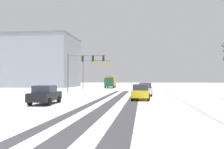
{
  "coord_description": "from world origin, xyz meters",
  "views": [
    {
      "loc": [
        3.99,
        -5.55,
        2.13
      ],
      "look_at": [
        0.0,
        25.06,
        2.8
      ],
      "focal_mm": 36.95,
      "sensor_mm": 36.0,
      "label": 1
    }
  ],
  "objects_px": {
    "traffic_signal_far_left": "(94,67)",
    "car_dark_green_lead": "(146,88)",
    "traffic_signal_near_left": "(83,63)",
    "car_black_fourth": "(45,95)",
    "car_yellow_cab_third": "(141,92)",
    "car_white_second": "(145,90)",
    "office_building_far_left_block": "(34,62)",
    "box_truck_delivery": "(110,81)"
  },
  "relations": [
    {
      "from": "traffic_signal_far_left",
      "to": "traffic_signal_near_left",
      "type": "xyz_separation_m",
      "value": [
        0.23,
        -10.24,
        0.02
      ]
    },
    {
      "from": "car_white_second",
      "to": "car_yellow_cab_third",
      "type": "xyz_separation_m",
      "value": [
        -0.46,
        -6.1,
        0.0
      ]
    },
    {
      "from": "office_building_far_left_block",
      "to": "box_truck_delivery",
      "type": "bearing_deg",
      "value": -12.62
    },
    {
      "from": "car_dark_green_lead",
      "to": "box_truck_delivery",
      "type": "bearing_deg",
      "value": 110.73
    },
    {
      "from": "car_white_second",
      "to": "box_truck_delivery",
      "type": "height_order",
      "value": "box_truck_delivery"
    },
    {
      "from": "car_yellow_cab_third",
      "to": "office_building_far_left_block",
      "type": "distance_m",
      "value": 49.95
    },
    {
      "from": "car_dark_green_lead",
      "to": "car_black_fourth",
      "type": "height_order",
      "value": "same"
    },
    {
      "from": "traffic_signal_far_left",
      "to": "car_black_fourth",
      "type": "bearing_deg",
      "value": -86.67
    },
    {
      "from": "traffic_signal_far_left",
      "to": "traffic_signal_near_left",
      "type": "relative_size",
      "value": 1.0
    },
    {
      "from": "office_building_far_left_block",
      "to": "traffic_signal_far_left",
      "type": "bearing_deg",
      "value": -36.32
    },
    {
      "from": "car_black_fourth",
      "to": "office_building_far_left_block",
      "type": "distance_m",
      "value": 49.93
    },
    {
      "from": "traffic_signal_far_left",
      "to": "car_white_second",
      "type": "relative_size",
      "value": 1.58
    },
    {
      "from": "traffic_signal_near_left",
      "to": "car_white_second",
      "type": "distance_m",
      "value": 12.8
    },
    {
      "from": "car_white_second",
      "to": "car_black_fourth",
      "type": "xyz_separation_m",
      "value": [
        -8.67,
        -11.42,
        0.0
      ]
    },
    {
      "from": "car_black_fourth",
      "to": "box_truck_delivery",
      "type": "distance_m",
      "value": 38.79
    },
    {
      "from": "traffic_signal_far_left",
      "to": "car_white_second",
      "type": "bearing_deg",
      "value": -58.73
    },
    {
      "from": "traffic_signal_near_left",
      "to": "car_black_fourth",
      "type": "height_order",
      "value": "traffic_signal_near_left"
    },
    {
      "from": "box_truck_delivery",
      "to": "car_dark_green_lead",
      "type": "bearing_deg",
      "value": -69.27
    },
    {
      "from": "traffic_signal_far_left",
      "to": "car_yellow_cab_third",
      "type": "distance_m",
      "value": 25.44
    },
    {
      "from": "traffic_signal_far_left",
      "to": "car_black_fourth",
      "type": "height_order",
      "value": "traffic_signal_far_left"
    },
    {
      "from": "traffic_signal_far_left",
      "to": "car_yellow_cab_third",
      "type": "relative_size",
      "value": 1.56
    },
    {
      "from": "traffic_signal_near_left",
      "to": "car_dark_green_lead",
      "type": "distance_m",
      "value": 11.22
    },
    {
      "from": "traffic_signal_near_left",
      "to": "car_white_second",
      "type": "xyz_separation_m",
      "value": [
        10.1,
        -6.77,
        -3.99
      ]
    },
    {
      "from": "traffic_signal_far_left",
      "to": "car_black_fourth",
      "type": "relative_size",
      "value": 1.56
    },
    {
      "from": "car_white_second",
      "to": "car_yellow_cab_third",
      "type": "bearing_deg",
      "value": -94.31
    },
    {
      "from": "car_dark_green_lead",
      "to": "car_black_fourth",
      "type": "distance_m",
      "value": 18.52
    },
    {
      "from": "traffic_signal_far_left",
      "to": "office_building_far_left_block",
      "type": "distance_m",
      "value": 26.34
    },
    {
      "from": "box_truck_delivery",
      "to": "office_building_far_left_block",
      "type": "xyz_separation_m",
      "value": [
        -23.15,
        5.18,
        5.6
      ]
    },
    {
      "from": "traffic_signal_near_left",
      "to": "car_black_fourth",
      "type": "distance_m",
      "value": 18.67
    },
    {
      "from": "car_dark_green_lead",
      "to": "car_black_fourth",
      "type": "relative_size",
      "value": 0.98
    },
    {
      "from": "box_truck_delivery",
      "to": "office_building_far_left_block",
      "type": "relative_size",
      "value": 0.31
    },
    {
      "from": "car_yellow_cab_third",
      "to": "office_building_far_left_block",
      "type": "height_order",
      "value": "office_building_far_left_block"
    },
    {
      "from": "car_white_second",
      "to": "car_dark_green_lead",
      "type": "bearing_deg",
      "value": 87.5
    },
    {
      "from": "traffic_signal_near_left",
      "to": "box_truck_delivery",
      "type": "height_order",
      "value": "traffic_signal_near_left"
    },
    {
      "from": "car_black_fourth",
      "to": "box_truck_delivery",
      "type": "relative_size",
      "value": 0.56
    },
    {
      "from": "car_dark_green_lead",
      "to": "box_truck_delivery",
      "type": "height_order",
      "value": "box_truck_delivery"
    },
    {
      "from": "car_black_fourth",
      "to": "traffic_signal_far_left",
      "type": "bearing_deg",
      "value": 93.33
    },
    {
      "from": "traffic_signal_far_left",
      "to": "box_truck_delivery",
      "type": "distance_m",
      "value": 11.01
    },
    {
      "from": "traffic_signal_far_left",
      "to": "car_dark_green_lead",
      "type": "xyz_separation_m",
      "value": [
        10.54,
        -12.17,
        -3.97
      ]
    },
    {
      "from": "traffic_signal_far_left",
      "to": "office_building_far_left_block",
      "type": "xyz_separation_m",
      "value": [
        -21.13,
        15.54,
        2.44
      ]
    },
    {
      "from": "traffic_signal_near_left",
      "to": "car_black_fourth",
      "type": "relative_size",
      "value": 1.56
    },
    {
      "from": "car_yellow_cab_third",
      "to": "car_white_second",
      "type": "bearing_deg",
      "value": 85.69
    }
  ]
}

